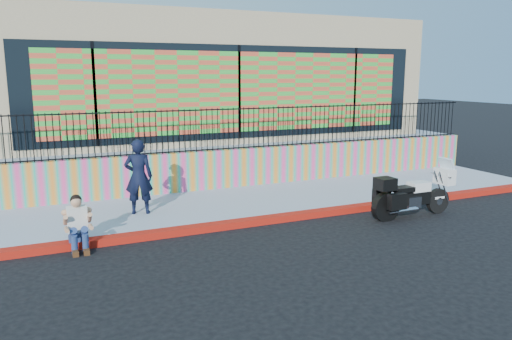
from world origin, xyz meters
TOP-DOWN VIEW (x-y plane):
  - ground at (0.00, 0.00)m, footprint 90.00×90.00m
  - red_curb at (0.00, 0.00)m, footprint 16.00×0.30m
  - sidewalk at (0.00, 1.65)m, footprint 16.00×3.00m
  - mural_wall at (0.00, 3.25)m, footprint 16.00×0.20m
  - metal_fence at (0.00, 3.25)m, footprint 15.80×0.04m
  - elevated_platform at (0.00, 8.35)m, footprint 16.00×10.00m
  - storefront_building at (0.00, 8.13)m, footprint 14.00×8.06m
  - police_motorcycle at (2.36, -0.97)m, footprint 2.21×0.73m
  - police_officer at (-3.63, 1.49)m, footprint 0.73×0.58m
  - seated_man at (-5.14, -0.16)m, footprint 0.54×0.71m

SIDE VIEW (x-z plane):
  - ground at x=0.00m, z-range 0.00..0.00m
  - red_curb at x=0.00m, z-range 0.00..0.15m
  - sidewalk at x=0.00m, z-range 0.00..0.15m
  - seated_man at x=-5.14m, z-range -0.08..0.98m
  - police_motorcycle at x=2.36m, z-range -0.11..1.27m
  - elevated_platform at x=0.00m, z-range 0.00..1.25m
  - mural_wall at x=0.00m, z-range 0.15..1.25m
  - police_officer at x=-3.63m, z-range 0.15..1.92m
  - metal_fence at x=0.00m, z-range 1.25..2.45m
  - storefront_building at x=0.00m, z-range 1.25..5.25m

